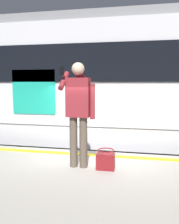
% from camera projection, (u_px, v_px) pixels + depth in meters
% --- Properties ---
extents(ground_plane, '(23.97, 23.97, 0.00)m').
position_uv_depth(ground_plane, '(94.00, 198.00, 5.40)').
color(ground_plane, '#4C4742').
extents(safety_line, '(14.79, 0.16, 0.01)m').
position_uv_depth(safety_line, '(92.00, 155.00, 4.97)').
color(safety_line, yellow).
rests_on(safety_line, platform).
extents(track_rail_near, '(19.63, 0.08, 0.16)m').
position_uv_depth(track_rail_near, '(103.00, 174.00, 6.63)').
color(track_rail_near, slate).
rests_on(track_rail_near, ground).
extents(track_rail_far, '(19.63, 0.08, 0.16)m').
position_uv_depth(track_rail_far, '(109.00, 158.00, 8.02)').
color(track_rail_far, slate).
rests_on(track_rail_far, ground).
extents(train_carriage, '(12.23, 2.91, 4.13)m').
position_uv_depth(train_carriage, '(124.00, 82.00, 6.91)').
color(train_carriage, silver).
rests_on(train_carriage, ground).
extents(passenger, '(0.57, 0.55, 1.84)m').
position_uv_depth(passenger, '(79.00, 106.00, 4.17)').
color(passenger, brown).
rests_on(passenger, platform).
extents(handbag, '(0.31, 0.29, 0.35)m').
position_uv_depth(handbag, '(106.00, 160.00, 4.14)').
color(handbag, maroon).
rests_on(handbag, platform).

